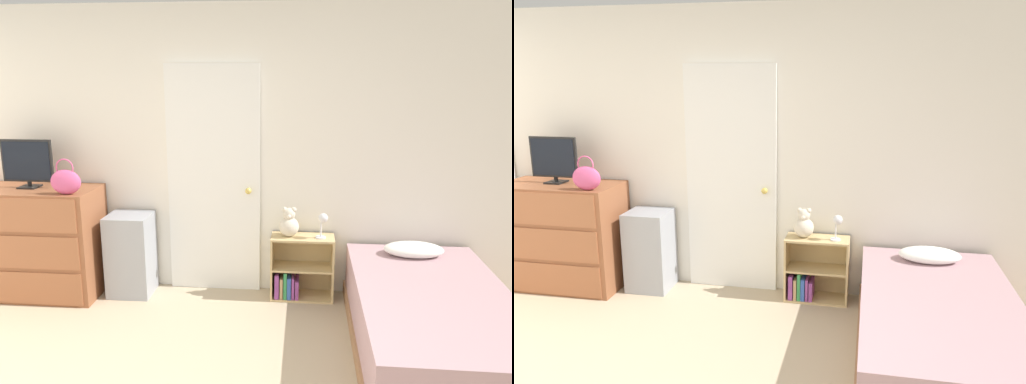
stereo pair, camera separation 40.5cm
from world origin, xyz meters
TOP-DOWN VIEW (x-y plane):
  - wall_back at (0.00, 2.29)m, footprint 10.00×0.06m
  - door_closed at (-0.02, 2.23)m, footprint 0.83×0.09m
  - dresser at (-1.58, 1.96)m, footprint 1.10×0.55m
  - tv at (-1.62, 1.99)m, footprint 0.46×0.16m
  - handbag at (-1.18, 1.78)m, footprint 0.26×0.11m
  - storage_bin at (-0.76, 2.05)m, footprint 0.38×0.37m
  - bookshelf at (0.75, 2.11)m, footprint 0.55×0.26m
  - teddy_bear at (0.66, 2.10)m, footprint 0.17×0.17m
  - desk_lamp at (0.95, 2.07)m, footprint 0.10×0.10m
  - bed at (1.71, 1.25)m, footprint 1.09×2.00m

SIDE VIEW (x-z plane):
  - bookshelf at x=0.75m, z-range -0.05..0.52m
  - bed at x=1.71m, z-range -0.05..0.54m
  - storage_bin at x=-0.76m, z-range 0.00..0.74m
  - dresser at x=-1.58m, z-range 0.00..0.98m
  - teddy_bear at x=0.66m, z-range 0.55..0.82m
  - desk_lamp at x=0.95m, z-range 0.61..0.84m
  - door_closed at x=-0.02m, z-range 0.00..2.05m
  - handbag at x=-1.18m, z-range 0.94..1.24m
  - tv at x=-1.62m, z-range 0.99..1.42m
  - wall_back at x=0.00m, z-range 0.00..2.55m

